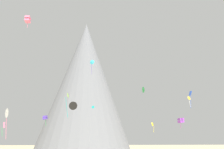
% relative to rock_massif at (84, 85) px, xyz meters
% --- Properties ---
extents(rock_massif, '(52.84, 52.84, 68.83)m').
position_rel_rock_massif_xyz_m(rock_massif, '(0.00, 0.00, 0.00)').
color(rock_massif, slate).
rests_on(rock_massif, ground_plane).
extents(kite_lime_low, '(0.74, 0.82, 5.29)m').
position_rel_rock_massif_xyz_m(kite_lime_low, '(-4.64, -76.24, -20.37)').
color(kite_lime_low, '#8CD133').
extents(kite_blue_mid, '(0.67, 1.10, 4.80)m').
position_rel_rock_massif_xyz_m(kite_blue_mid, '(28.52, -66.37, -16.63)').
color(kite_blue_mid, blue).
extents(kite_green_mid, '(0.76, 2.37, 2.34)m').
position_rel_rock_massif_xyz_m(kite_green_mid, '(21.76, -40.65, -10.15)').
color(kite_green_mid, green).
extents(kite_rainbow_high, '(1.53, 1.61, 3.35)m').
position_rel_rock_massif_xyz_m(kite_rainbow_high, '(-16.87, -67.08, 3.16)').
color(kite_rainbow_high, '#E5668C').
extents(kite_black_low, '(2.54, 1.13, 2.45)m').
position_rel_rock_massif_xyz_m(kite_black_low, '(-3.91, -57.84, -19.02)').
color(kite_black_low, black).
extents(kite_cyan_high, '(1.61, 1.12, 5.16)m').
position_rel_rock_massif_xyz_m(kite_cyan_high, '(1.68, -49.67, -2.79)').
color(kite_cyan_high, '#33BCDB').
extents(kite_gold_mid, '(1.43, 1.06, 3.66)m').
position_rel_rock_massif_xyz_m(kite_gold_mid, '(34.14, -53.44, -15.24)').
color(kite_gold_mid, gold).
extents(kite_teal_mid, '(1.00, 0.71, 0.95)m').
position_rel_rock_massif_xyz_m(kite_teal_mid, '(2.94, -38.73, -16.82)').
color(kite_teal_mid, teal).
extents(kite_violet_low, '(1.71, 1.65, 3.06)m').
position_rel_rock_massif_xyz_m(kite_violet_low, '(27.52, -60.85, -23.17)').
color(kite_violet_low, purple).
extents(kite_white_low, '(1.37, 1.90, 6.57)m').
position_rel_rock_massif_xyz_m(kite_white_low, '(-17.57, -74.16, -23.21)').
color(kite_white_low, white).
extents(kite_yellow_low, '(1.23, 1.30, 3.30)m').
position_rel_rock_massif_xyz_m(kite_yellow_low, '(21.92, -51.10, -23.72)').
color(kite_yellow_low, yellow).
extents(kite_indigo_low, '(1.45, 1.40, 3.15)m').
position_rel_rock_massif_xyz_m(kite_indigo_low, '(-12.32, -52.81, -22.11)').
color(kite_indigo_low, '#5138B2').
extents(kite_pink_low, '(0.65, 0.58, 3.22)m').
position_rel_rock_massif_xyz_m(kite_pink_low, '(-18.94, -70.81, -25.79)').
color(kite_pink_low, pink).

